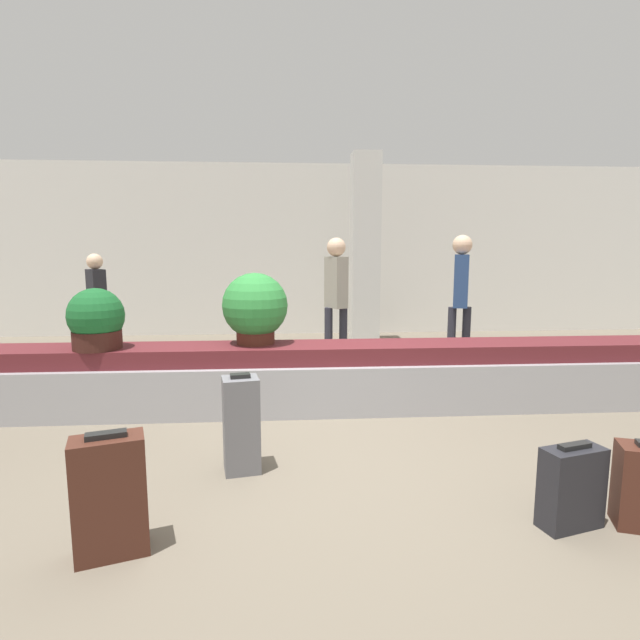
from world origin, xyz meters
TOP-DOWN VIEW (x-y plane):
  - ground_plane at (0.00, 0.00)m, footprint 18.00×18.00m
  - back_wall at (0.00, 5.79)m, footprint 18.00×0.06m
  - carousel at (0.00, 1.22)m, footprint 8.35×0.72m
  - pillar at (1.00, 4.64)m, footprint 0.46×0.46m
  - suitcase_1 at (-1.30, -1.18)m, footprint 0.42×0.31m
  - suitcase_2 at (-0.68, -0.21)m, footprint 0.30×0.27m
  - suitcase_3 at (1.33, -1.10)m, footprint 0.40×0.26m
  - potted_plant_0 at (-0.66, 1.31)m, footprint 0.67×0.67m
  - potted_plant_1 at (-2.18, 1.14)m, footprint 0.53×0.53m
  - traveler_0 at (-3.01, 3.47)m, footprint 0.34×0.36m
  - traveler_1 at (0.33, 2.84)m, footprint 0.31×0.37m
  - traveler_2 at (1.96, 2.64)m, footprint 0.31×0.36m

SIDE VIEW (x-z plane):
  - ground_plane at x=0.00m, z-range 0.00..0.00m
  - suitcase_3 at x=1.33m, z-range -0.01..0.51m
  - carousel at x=0.00m, z-range -0.02..0.66m
  - suitcase_1 at x=-1.30m, z-range -0.01..0.68m
  - suitcase_2 at x=-0.68m, z-range -0.01..0.73m
  - traveler_0 at x=-3.01m, z-range 0.14..1.71m
  - potted_plant_1 at x=-2.18m, z-range 0.66..1.25m
  - potted_plant_0 at x=-0.66m, z-range 0.68..1.40m
  - traveler_1 at x=0.33m, z-range 0.19..1.97m
  - traveler_2 at x=1.96m, z-range 0.20..2.01m
  - pillar at x=1.00m, z-range 0.00..3.20m
  - back_wall at x=0.00m, z-range 0.00..3.20m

